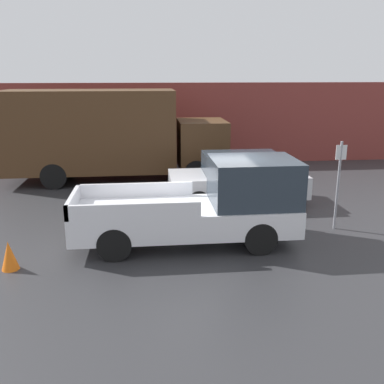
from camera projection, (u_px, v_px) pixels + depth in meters
ground_plane at (208, 231)px, 12.03m from camera, size 60.00×60.00×0.00m
building_wall at (181, 124)px, 20.37m from camera, size 28.00×0.15×3.84m
pickup_truck at (208, 205)px, 10.94m from camera, size 5.66×2.00×2.20m
car at (238, 178)px, 14.38m from camera, size 4.53×1.95×1.70m
delivery_truck at (108, 133)px, 17.12m from camera, size 8.75×2.51×3.64m
parking_sign at (338, 181)px, 11.82m from camera, size 0.30×0.07×2.50m
newspaper_box at (202, 153)px, 20.53m from camera, size 0.45×0.40×1.08m
traffic_cone at (9, 256)px, 9.59m from camera, size 0.39×0.39×0.67m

